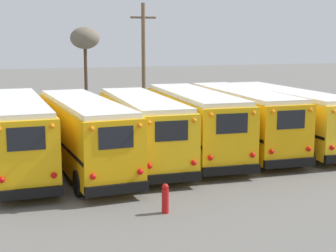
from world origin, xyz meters
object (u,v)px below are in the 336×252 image
Objects in this scene: school_bus_1 at (84,132)px; fire_hydrant at (165,198)px; school_bus_3 at (194,122)px; utility_pole at (144,61)px; school_bus_2 at (142,127)px; school_bus_4 at (242,118)px; school_bus_0 at (18,133)px; bare_tree_1 at (85,39)px; school_bus_5 at (285,116)px.

school_bus_1 is 9.90× the size of fire_hydrant.
utility_pole reaches higher than school_bus_3.
school_bus_1 is 5.73m from school_bus_3.
school_bus_2 reaches higher than fire_hydrant.
utility_pole reaches higher than school_bus_2.
school_bus_1 is 1.05× the size of school_bus_2.
school_bus_4 is at bearing 7.15° from school_bus_3.
utility_pole reaches higher than school_bus_4.
fire_hydrant is (-1.24, -7.11, -1.20)m from school_bus_2.
school_bus_0 is 1.50× the size of bare_tree_1.
utility_pole is at bearing 62.69° from school_bus_1.
school_bus_1 reaches higher than school_bus_5.
school_bus_0 is at bearing 121.63° from fire_hydrant.
utility_pole reaches higher than bare_tree_1.
bare_tree_1 is 6.61× the size of fire_hydrant.
utility_pole is (3.53, 11.73, 2.58)m from school_bus_2.
fire_hydrant is at bearing -94.87° from bare_tree_1.
bare_tree_1 reaches higher than school_bus_1.
school_bus_5 is at bearing 7.58° from school_bus_3.
fire_hydrant is (1.59, -6.54, -1.23)m from school_bus_1.
school_bus_5 is (2.82, 0.40, -0.05)m from school_bus_4.
school_bus_2 is at bearing 80.14° from fire_hydrant.
school_bus_1 is at bearing -12.29° from school_bus_0.
school_bus_4 is 2.85m from school_bus_5.
school_bus_1 is 14.07m from utility_pole.
school_bus_3 is 21.98m from bare_tree_1.
school_bus_2 is 1.18× the size of utility_pole.
school_bus_1 is at bearing 103.62° from fire_hydrant.
school_bus_0 is at bearing -177.69° from school_bus_3.
fire_hydrant is (-9.71, -8.25, -1.19)m from school_bus_5.
school_bus_3 is at bearing 2.31° from school_bus_0.
school_bus_1 is (2.82, -0.62, -0.03)m from school_bus_0.
bare_tree_1 is at bearing 101.74° from school_bus_4.
school_bus_1 is at bearing -171.39° from school_bus_5.
school_bus_0 is at bearing -128.15° from utility_pole.
fire_hydrant is at bearing -104.19° from utility_pole.
school_bus_0 is at bearing 167.71° from school_bus_1.
school_bus_0 is 9.93× the size of fire_hydrant.
school_bus_2 is 12.52m from utility_pole.
school_bus_5 is at bearing 8.61° from school_bus_1.
bare_tree_1 reaches higher than fire_hydrant.
school_bus_1 is 8.57m from school_bus_4.
utility_pole is (-4.94, 10.59, 2.59)m from school_bus_5.
school_bus_2 is at bearing -93.24° from bare_tree_1.
school_bus_4 is (5.65, 0.74, 0.04)m from school_bus_2.
bare_tree_1 reaches higher than school_bus_3.
school_bus_5 is 10.51× the size of fire_hydrant.
school_bus_5 is (11.29, 1.71, -0.04)m from school_bus_1.
school_bus_5 is at bearing 7.68° from school_bus_2.
school_bus_4 is (11.29, 0.70, -0.01)m from school_bus_0.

